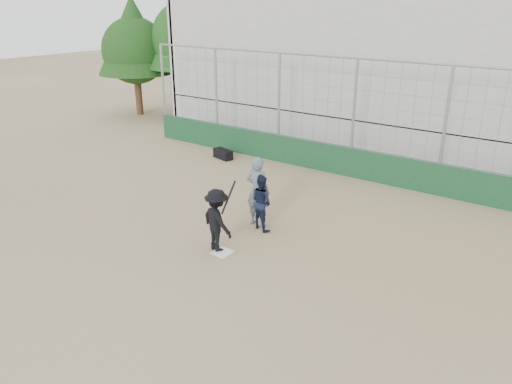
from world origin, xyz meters
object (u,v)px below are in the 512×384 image
Objects in this scene: batter_at_plate at (217,220)px; catcher_crouched at (261,211)px; umpire at (258,195)px; equipment_bag at (223,154)px.

batter_at_plate is 1.65m from catcher_crouched.
batter_at_plate is 1.77m from umpire.
umpire is (-0.05, 1.77, 0.08)m from batter_at_plate.
equipment_bag is (-4.68, 5.92, -0.61)m from batter_at_plate.
umpire is at bearing 145.54° from catcher_crouched.
catcher_crouched is (0.16, 1.62, -0.27)m from batter_at_plate.
equipment_bag is at bearing -43.73° from umpire.
umpire is (-0.21, 0.15, 0.36)m from catcher_crouched.
umpire is 1.94× the size of equipment_bag.
catcher_crouched is 0.60× the size of umpire.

